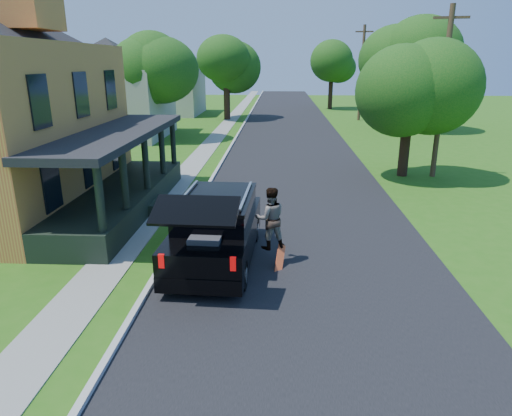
# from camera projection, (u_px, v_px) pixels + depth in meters

# --- Properties ---
(ground) EXTENTS (140.00, 140.00, 0.00)m
(ground) POSITION_uv_depth(u_px,v_px,m) (307.00, 287.00, 11.78)
(ground) COLOR #2A6313
(ground) RESTS_ON ground
(street) EXTENTS (8.00, 120.00, 0.02)m
(street) POSITION_uv_depth(u_px,v_px,m) (291.00, 147.00, 30.79)
(street) COLOR black
(street) RESTS_ON ground
(curb) EXTENTS (0.15, 120.00, 0.12)m
(curb) POSITION_uv_depth(u_px,v_px,m) (231.00, 147.00, 30.98)
(curb) COLOR #AEAEA9
(curb) RESTS_ON ground
(sidewalk) EXTENTS (1.30, 120.00, 0.03)m
(sidewalk) POSITION_uv_depth(u_px,v_px,m) (208.00, 147.00, 31.06)
(sidewalk) COLOR gray
(sidewalk) RESTS_ON ground
(front_walk) EXTENTS (6.50, 1.20, 0.03)m
(front_walk) POSITION_uv_depth(u_px,v_px,m) (57.00, 209.00, 17.94)
(front_walk) COLOR gray
(front_walk) RESTS_ON ground
(neighbor_house_mid) EXTENTS (12.78, 12.78, 8.30)m
(neighbor_house_mid) POSITION_uv_depth(u_px,v_px,m) (109.00, 80.00, 33.96)
(neighbor_house_mid) COLOR #A9A495
(neighbor_house_mid) RESTS_ON ground
(neighbor_house_far) EXTENTS (12.78, 12.78, 8.30)m
(neighbor_house_far) POSITION_uv_depth(u_px,v_px,m) (162.00, 74.00, 49.16)
(neighbor_house_far) COLOR #A9A495
(neighbor_house_far) RESTS_ON ground
(black_suv) EXTENTS (2.33, 5.59, 2.57)m
(black_suv) POSITION_uv_depth(u_px,v_px,m) (216.00, 229.00, 13.02)
(black_suv) COLOR black
(black_suv) RESTS_ON ground
(skateboarder) EXTENTS (1.00, 0.86, 1.80)m
(skateboarder) POSITION_uv_depth(u_px,v_px,m) (270.00, 218.00, 12.84)
(skateboarder) COLOR black
(skateboarder) RESTS_ON ground
(skateboard) EXTENTS (0.32, 0.70, 0.72)m
(skateboard) POSITION_uv_depth(u_px,v_px,m) (280.00, 260.00, 12.83)
(skateboard) COLOR #BD3C10
(skateboard) RESTS_ON ground
(tree_left_mid) EXTENTS (6.26, 6.42, 8.27)m
(tree_left_mid) POSITION_uv_depth(u_px,v_px,m) (148.00, 63.00, 32.00)
(tree_left_mid) COLOR black
(tree_left_mid) RESTS_ON ground
(tree_left_far) EXTENTS (6.93, 6.57, 8.70)m
(tree_left_far) POSITION_uv_depth(u_px,v_px,m) (226.00, 59.00, 43.73)
(tree_left_far) COLOR black
(tree_left_far) RESTS_ON ground
(tree_right_near) EXTENTS (5.56, 5.30, 7.50)m
(tree_right_near) POSITION_uv_depth(u_px,v_px,m) (411.00, 75.00, 21.77)
(tree_right_near) COLOR black
(tree_right_near) RESTS_ON ground
(tree_right_mid) EXTENTS (6.90, 6.85, 9.91)m
(tree_right_mid) POSITION_uv_depth(u_px,v_px,m) (408.00, 51.00, 36.77)
(tree_right_mid) COLOR black
(tree_right_mid) RESTS_ON ground
(tree_right_far) EXTENTS (5.60, 5.64, 8.11)m
(tree_right_far) POSITION_uv_depth(u_px,v_px,m) (332.00, 63.00, 54.07)
(tree_right_far) COLOR black
(tree_right_far) RESTS_ON ground
(utility_pole_near) EXTENTS (1.59, 0.35, 8.06)m
(utility_pole_near) POSITION_uv_depth(u_px,v_px,m) (442.00, 92.00, 21.82)
(utility_pole_near) COLOR #4E3B24
(utility_pole_near) RESTS_ON ground
(utility_pole_far) EXTENTS (1.66, 0.33, 8.80)m
(utility_pole_far) POSITION_uv_depth(u_px,v_px,m) (362.00, 72.00, 43.57)
(utility_pole_far) COLOR #4E3B24
(utility_pole_far) RESTS_ON ground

